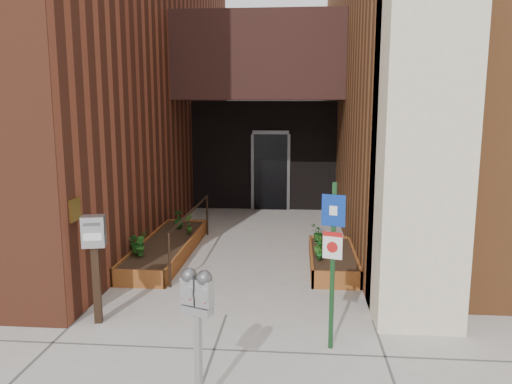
# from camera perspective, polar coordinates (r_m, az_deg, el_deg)

# --- Properties ---
(ground) EXTENTS (80.00, 80.00, 0.00)m
(ground) POSITION_cam_1_polar(r_m,az_deg,el_deg) (7.13, -3.42, -13.87)
(ground) COLOR #9E9991
(ground) RESTS_ON ground
(architecture) EXTENTS (20.00, 14.60, 10.00)m
(architecture) POSITION_cam_1_polar(r_m,az_deg,el_deg) (13.57, -0.03, 18.79)
(architecture) COLOR brown
(architecture) RESTS_ON ground
(planter_left) EXTENTS (0.90, 3.60, 0.30)m
(planter_left) POSITION_cam_1_polar(r_m,az_deg,el_deg) (9.88, -10.13, -6.38)
(planter_left) COLOR brown
(planter_left) RESTS_ON ground
(planter_right) EXTENTS (0.80, 2.20, 0.30)m
(planter_right) POSITION_cam_1_polar(r_m,az_deg,el_deg) (9.10, 8.74, -7.75)
(planter_right) COLOR brown
(planter_right) RESTS_ON ground
(handrail) EXTENTS (0.04, 3.34, 0.90)m
(handrail) POSITION_cam_1_polar(r_m,az_deg,el_deg) (9.56, -7.42, -3.04)
(handrail) COLOR black
(handrail) RESTS_ON ground
(parking_meter) EXTENTS (0.32, 0.21, 1.40)m
(parking_meter) POSITION_cam_1_polar(r_m,az_deg,el_deg) (4.72, -6.75, -12.39)
(parking_meter) COLOR #969698
(parking_meter) RESTS_ON ground
(sign_post) EXTENTS (0.27, 0.11, 2.01)m
(sign_post) POSITION_cam_1_polar(r_m,az_deg,el_deg) (5.86, 8.77, -6.42)
(sign_post) COLOR #153C1B
(sign_post) RESTS_ON ground
(payment_dropbox) EXTENTS (0.33, 0.27, 1.46)m
(payment_dropbox) POSITION_cam_1_polar(r_m,az_deg,el_deg) (6.87, -17.97, -5.94)
(payment_dropbox) COLOR black
(payment_dropbox) RESTS_ON ground
(shrub_left_a) EXTENTS (0.49, 0.49, 0.39)m
(shrub_left_a) POSITION_cam_1_polar(r_m,az_deg,el_deg) (9.10, -13.39, -5.52)
(shrub_left_a) COLOR #1E611B
(shrub_left_a) RESTS_ON planter_left
(shrub_left_b) EXTENTS (0.26, 0.26, 0.33)m
(shrub_left_b) POSITION_cam_1_polar(r_m,az_deg,el_deg) (8.91, -13.15, -6.03)
(shrub_left_b) COLOR #22631C
(shrub_left_b) RESTS_ON planter_left
(shrub_left_c) EXTENTS (0.29, 0.29, 0.37)m
(shrub_left_c) POSITION_cam_1_polar(r_m,az_deg,el_deg) (10.80, -8.83, -3.02)
(shrub_left_c) COLOR #164E16
(shrub_left_c) RESTS_ON planter_left
(shrub_left_d) EXTENTS (0.30, 0.30, 0.40)m
(shrub_left_d) POSITION_cam_1_polar(r_m,az_deg,el_deg) (10.29, -7.70, -3.53)
(shrub_left_d) COLOR #275819
(shrub_left_d) RESTS_ON planter_left
(shrub_right_a) EXTENTS (0.22, 0.22, 0.35)m
(shrub_right_a) POSITION_cam_1_polar(r_m,az_deg,el_deg) (8.77, 7.25, -6.04)
(shrub_right_a) COLOR #275618
(shrub_right_a) RESTS_ON planter_right
(shrub_right_b) EXTENTS (0.22, 0.22, 0.35)m
(shrub_right_b) POSITION_cam_1_polar(r_m,az_deg,el_deg) (8.52, 7.32, -6.53)
(shrub_right_b) COLOR #1C6320
(shrub_right_b) RESTS_ON planter_right
(shrub_right_c) EXTENTS (0.39, 0.39, 0.31)m
(shrub_right_c) POSITION_cam_1_polar(r_m,az_deg,el_deg) (9.69, 7.11, -4.64)
(shrub_right_c) COLOR #175117
(shrub_right_c) RESTS_ON planter_right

